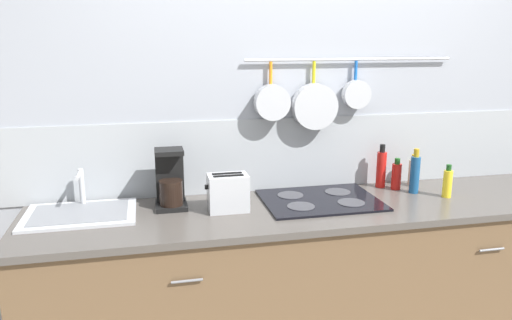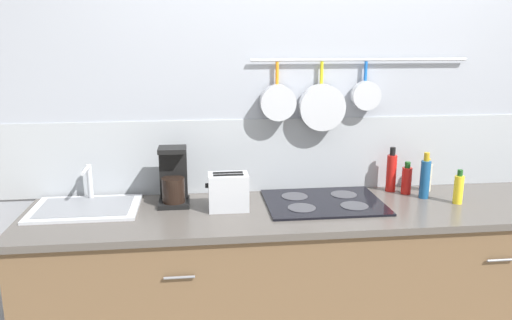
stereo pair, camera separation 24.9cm
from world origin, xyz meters
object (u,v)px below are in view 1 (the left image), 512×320
Objects in this scene: bottle_hot_sauce at (415,174)px; bottle_sesame_oil at (381,168)px; toaster at (228,193)px; bottle_cooking_wine at (396,176)px; coffee_maker at (170,183)px; bottle_vinegar at (414,172)px; bottle_olive_oil at (447,183)px.

bottle_sesame_oil is at bearing 132.72° from bottle_hot_sauce.
bottle_hot_sauce is (1.08, 0.07, 0.02)m from toaster.
bottle_cooking_wine is at bearing 8.47° from toaster.
bottle_hot_sauce is at bearing -47.28° from bottle_sesame_oil.
coffee_maker is 1.44m from bottle_vinegar.
bottle_vinegar reaches higher than bottle_olive_oil.
bottle_vinegar is (1.15, 0.20, -0.01)m from toaster.
bottle_cooking_wine is 0.14m from bottle_vinegar.
bottle_sesame_oil is (1.23, 0.08, -0.01)m from coffee_maker.
toaster is at bearing -176.55° from bottle_hot_sauce.
bottle_sesame_oil is 1.39× the size of bottle_olive_oil.
bottle_vinegar is (0.07, 0.13, -0.03)m from bottle_hot_sauce.
bottle_cooking_wine is 0.11m from bottle_hot_sauce.
bottle_cooking_wine is 0.97× the size of bottle_vinegar.
toaster is 0.85× the size of bottle_hot_sauce.
bottle_vinegar is at bearing 61.97° from bottle_hot_sauce.
coffee_maker is 1.20× the size of bottle_hot_sauce.
bottle_cooking_wine is at bearing 127.70° from bottle_hot_sauce.
bottle_sesame_oil reaches higher than bottle_vinegar.
bottle_cooking_wine is at bearing 136.14° from bottle_olive_oil.
bottle_hot_sauce reaches higher than bottle_cooking_wine.
bottle_olive_oil is (0.14, -0.11, -0.03)m from bottle_hot_sauce.
coffee_maker reaches higher than bottle_vinegar.
bottle_olive_oil is at bearing -74.27° from bottle_vinegar.
bottle_olive_oil is (0.20, -0.20, 0.00)m from bottle_cooking_wine.
toaster is at bearing -24.40° from coffee_maker.
toaster is 1.15× the size of bottle_vinegar.
toaster reaches higher than bottle_cooking_wine.
coffee_maker is 1.20× the size of bottle_sesame_oil.
coffee_maker is 1.51m from bottle_olive_oil.
coffee_maker reaches higher than bottle_cooking_wine.
bottle_hot_sauce is at bearing -118.03° from bottle_vinegar.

